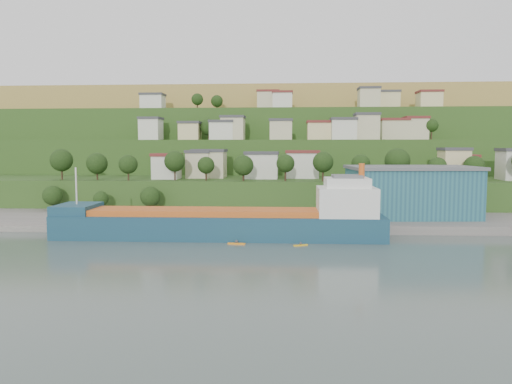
# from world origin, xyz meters

# --- Properties ---
(ground) EXTENTS (500.00, 500.00, 0.00)m
(ground) POSITION_xyz_m (0.00, 0.00, 0.00)
(ground) COLOR #44524D
(ground) RESTS_ON ground
(quay) EXTENTS (220.00, 26.00, 4.00)m
(quay) POSITION_xyz_m (20.00, 28.00, 0.00)
(quay) COLOR slate
(quay) RESTS_ON ground
(pebble_beach) EXTENTS (40.00, 18.00, 2.40)m
(pebble_beach) POSITION_xyz_m (-55.00, 22.00, 0.00)
(pebble_beach) COLOR slate
(pebble_beach) RESTS_ON ground
(hillside) EXTENTS (360.00, 210.24, 96.00)m
(hillside) POSITION_xyz_m (0.02, 168.70, 0.08)
(hillside) COLOR #284719
(hillside) RESTS_ON ground
(cargo_ship_near) EXTENTS (70.94, 12.05, 18.20)m
(cargo_ship_near) POSITION_xyz_m (-9.95, 8.82, 2.91)
(cargo_ship_near) COLOR navy
(cargo_ship_near) RESTS_ON ground
(warehouse) EXTENTS (32.48, 21.53, 12.80)m
(warehouse) POSITION_xyz_m (33.60, 31.00, 8.43)
(warehouse) COLOR #204F62
(warehouse) RESTS_ON quay
(caravan) EXTENTS (6.18, 3.67, 2.70)m
(caravan) POSITION_xyz_m (-49.71, 21.32, 2.55)
(caravan) COLOR white
(caravan) RESTS_ON pebble_beach
(dinghy) EXTENTS (4.70, 3.06, 0.88)m
(dinghy) POSITION_xyz_m (-46.40, 17.74, 1.64)
(dinghy) COLOR silver
(dinghy) RESTS_ON pebble_beach
(kayak_orange) EXTENTS (3.64, 0.98, 0.90)m
(kayak_orange) POSITION_xyz_m (-7.66, 2.01, 0.26)
(kayak_orange) COLOR orange
(kayak_orange) RESTS_ON ground
(kayak_yellow) EXTENTS (2.95, 1.66, 0.75)m
(kayak_yellow) POSITION_xyz_m (5.26, 1.35, 0.22)
(kayak_yellow) COLOR yellow
(kayak_yellow) RESTS_ON ground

